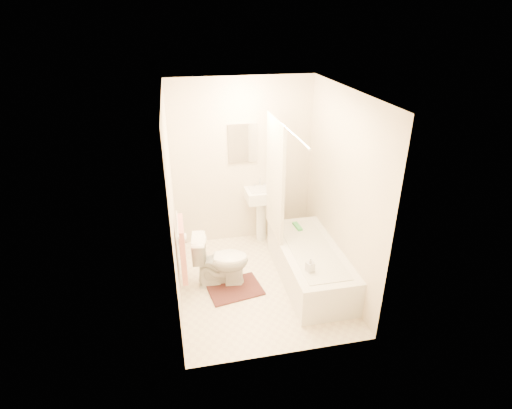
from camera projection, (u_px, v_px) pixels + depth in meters
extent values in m
plane|color=beige|center=(260.00, 283.00, 5.12)|extent=(2.40, 2.40, 0.00)
plane|color=white|center=(261.00, 92.00, 4.08)|extent=(2.40, 2.40, 0.00)
cube|color=beige|center=(243.00, 163.00, 5.66)|extent=(2.00, 0.02, 2.40)
cube|color=beige|center=(172.00, 206.00, 4.42)|extent=(0.02, 2.40, 2.40)
cube|color=beige|center=(342.00, 191.00, 4.78)|extent=(0.02, 2.40, 2.40)
cube|color=white|center=(242.00, 143.00, 5.51)|extent=(0.40, 0.03, 0.55)
cylinder|color=silver|center=(285.00, 126.00, 4.39)|extent=(0.03, 1.70, 0.03)
cube|color=silver|center=(275.00, 179.00, 5.09)|extent=(0.04, 0.80, 1.55)
cylinder|color=silver|center=(177.00, 224.00, 4.25)|extent=(0.02, 0.60, 0.02)
cube|color=#CC7266|center=(183.00, 249.00, 4.39)|extent=(0.06, 0.45, 0.66)
cylinder|color=white|center=(182.00, 239.00, 4.76)|extent=(0.11, 0.12, 0.12)
imported|color=white|center=(221.00, 260.00, 4.98)|extent=(0.73, 0.46, 0.68)
cube|color=#4D251A|center=(235.00, 289.00, 5.00)|extent=(0.72, 0.59, 0.02)
imported|color=white|center=(310.00, 265.00, 4.52)|extent=(0.11, 0.11, 0.18)
cube|color=green|center=(297.00, 227.00, 5.47)|extent=(0.09, 0.22, 0.04)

